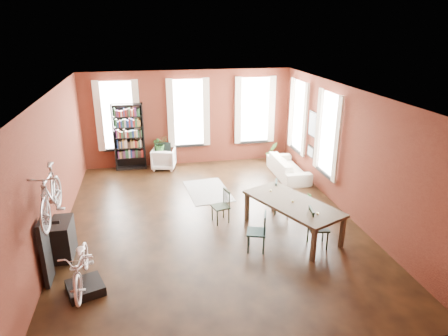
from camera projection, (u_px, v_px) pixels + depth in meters
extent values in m
plane|color=black|center=(211.00, 222.00, 9.91)|extent=(9.00, 9.00, 0.00)
cube|color=silver|center=(209.00, 93.00, 8.81)|extent=(7.00, 9.00, 0.04)
cube|color=#4D1C13|center=(188.00, 118.00, 13.50)|extent=(7.00, 0.04, 3.20)
cube|color=#4D1C13|center=(265.00, 272.00, 5.22)|extent=(7.00, 0.04, 3.20)
cube|color=#4D1C13|center=(52.00, 171.00, 8.72)|extent=(0.04, 9.00, 3.20)
cube|color=#4D1C13|center=(347.00, 152.00, 9.99)|extent=(0.04, 9.00, 3.20)
cube|color=white|center=(118.00, 115.00, 12.99)|extent=(1.00, 0.04, 2.20)
cube|color=beige|center=(118.00, 116.00, 12.92)|extent=(1.40, 0.06, 2.30)
cube|color=white|center=(188.00, 112.00, 13.41)|extent=(1.00, 0.04, 2.20)
cube|color=beige|center=(189.00, 113.00, 13.34)|extent=(1.40, 0.06, 2.30)
cube|color=white|center=(254.00, 110.00, 13.82)|extent=(1.00, 0.04, 2.20)
cube|color=beige|center=(255.00, 110.00, 13.76)|extent=(1.40, 0.06, 2.30)
cube|color=white|center=(330.00, 134.00, 10.84)|extent=(0.04, 1.00, 2.20)
cube|color=beige|center=(327.00, 134.00, 10.83)|extent=(0.06, 1.40, 2.30)
cube|color=white|center=(300.00, 116.00, 12.87)|extent=(0.04, 1.00, 2.20)
cube|color=beige|center=(298.00, 116.00, 12.85)|extent=(0.06, 1.40, 2.30)
cube|color=black|center=(313.00, 124.00, 11.85)|extent=(0.04, 0.55, 0.75)
cube|color=black|center=(311.00, 152.00, 12.14)|extent=(0.04, 0.45, 0.35)
cube|color=#4A3D2C|center=(292.00, 218.00, 9.24)|extent=(1.95, 2.59, 0.80)
cube|color=#1C3E3E|center=(256.00, 232.00, 8.55)|extent=(0.51, 0.51, 0.87)
cube|color=black|center=(220.00, 206.00, 9.77)|extent=(0.46, 0.46, 0.83)
cube|color=black|center=(318.00, 228.00, 8.69)|extent=(0.48, 0.48, 0.91)
cube|color=#193734|center=(282.00, 197.00, 10.24)|extent=(0.52, 0.52, 0.88)
cube|color=black|center=(129.00, 137.00, 13.13)|extent=(1.00, 0.32, 2.20)
imported|color=white|center=(164.00, 158.00, 13.38)|extent=(0.87, 0.84, 0.77)
imported|color=beige|center=(288.00, 164.00, 12.70)|extent=(0.61, 2.08, 0.81)
cube|color=black|center=(208.00, 191.00, 11.69)|extent=(1.32, 1.94, 0.01)
cube|color=black|center=(85.00, 288.00, 7.31)|extent=(0.78, 0.78, 0.18)
cube|color=black|center=(45.00, 252.00, 7.41)|extent=(0.16, 0.60, 1.30)
cube|color=black|center=(63.00, 239.00, 8.35)|extent=(0.40, 0.80, 0.80)
cube|color=black|center=(160.00, 159.00, 13.59)|extent=(0.29, 0.29, 0.54)
imported|color=#325D25|center=(271.00, 158.00, 14.04)|extent=(0.51, 0.79, 0.33)
imported|color=#2A5221|center=(309.00, 205.00, 10.67)|extent=(0.41, 0.45, 0.15)
imported|color=silver|center=(79.00, 246.00, 6.97)|extent=(0.58, 0.85, 1.60)
imported|color=#A5A8AD|center=(48.00, 177.00, 6.95)|extent=(0.47, 1.00, 1.66)
imported|color=#2A6026|center=(160.00, 145.00, 13.41)|extent=(0.68, 0.71, 0.44)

